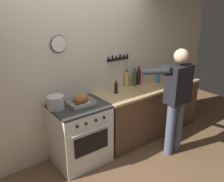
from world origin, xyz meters
TOP-DOWN VIEW (x-y plane):
  - wall_back at (-0.00, 1.35)m, footprint 6.00×0.13m
  - counter_block at (1.20, 0.99)m, footprint 2.03×0.65m
  - stove at (-0.22, 0.99)m, footprint 0.76×0.67m
  - person_cook at (1.05, 0.32)m, footprint 0.51×0.63m
  - roasting_pan at (-0.18, 0.98)m, footprint 0.35×0.26m
  - stock_pot at (-0.51, 1.10)m, footprint 0.23×0.23m
  - cutting_board at (1.07, 0.88)m, footprint 0.36×0.24m
  - bottle_wine_red at (1.10, 1.18)m, footprint 0.08×0.08m
  - bottle_dish_soap at (1.45, 1.05)m, footprint 0.08×0.08m
  - bottle_soy_sauce at (0.50, 1.06)m, footprint 0.06×0.06m
  - bottle_olive_oil at (0.98, 1.16)m, footprint 0.07×0.07m
  - bottle_cooking_oil at (0.88, 1.24)m, footprint 0.07×0.07m

SIDE VIEW (x-z plane):
  - stove at x=-0.22m, z-range 0.00..0.90m
  - counter_block at x=1.20m, z-range 0.00..0.90m
  - cutting_board at x=1.07m, z-range 0.90..0.92m
  - person_cook at x=1.05m, z-range 0.12..1.78m
  - roasting_pan at x=-0.18m, z-range 0.89..1.07m
  - bottle_dish_soap at x=1.45m, z-range 0.88..1.09m
  - bottle_soy_sauce at x=0.50m, z-range 0.88..1.10m
  - stock_pot at x=-0.51m, z-range 0.90..1.08m
  - bottle_cooking_oil at x=0.88m, z-range 0.88..1.16m
  - bottle_olive_oil at x=0.98m, z-range 0.88..1.18m
  - bottle_wine_red at x=1.10m, z-range 0.87..1.20m
  - wall_back at x=0.00m, z-range 0.00..2.60m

